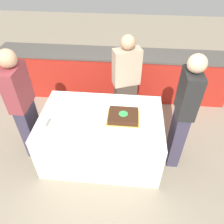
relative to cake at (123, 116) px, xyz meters
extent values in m
plane|color=gray|center=(-0.30, -0.01, -0.80)|extent=(14.00, 14.00, 0.00)
cube|color=#A82319|center=(-0.30, 1.60, -0.36)|extent=(4.40, 0.55, 0.88)
cube|color=#4C4742|center=(-0.30, 1.60, 0.10)|extent=(4.40, 0.58, 0.04)
cube|color=white|center=(-0.30, -0.01, -0.42)|extent=(1.67, 1.07, 0.77)
cube|color=gold|center=(0.00, 0.00, -0.03)|extent=(0.43, 0.35, 0.00)
cube|color=#381E11|center=(0.00, 0.00, 0.00)|extent=(0.39, 0.31, 0.07)
cylinder|color=green|center=(0.00, 0.00, 0.04)|extent=(0.12, 0.12, 0.00)
cylinder|color=white|center=(-0.71, -0.12, -0.02)|extent=(0.23, 0.23, 0.04)
cylinder|color=white|center=(-0.98, -0.32, -0.03)|extent=(0.06, 0.06, 0.00)
cylinder|color=white|center=(-0.98, -0.32, 0.01)|extent=(0.01, 0.01, 0.08)
cylinder|color=white|center=(-0.98, -0.32, 0.11)|extent=(0.05, 0.05, 0.12)
cylinder|color=white|center=(0.02, 0.31, -0.03)|extent=(0.18, 0.18, 0.00)
cube|color=white|center=(-0.43, -0.44, -0.03)|extent=(0.16, 0.09, 0.02)
cube|color=#4C4238|center=(0.00, 0.75, -0.39)|extent=(0.38, 0.28, 0.83)
cube|color=tan|center=(0.00, 0.75, 0.31)|extent=(0.45, 0.34, 0.57)
sphere|color=tan|center=(0.00, 0.75, 0.70)|extent=(0.21, 0.21, 0.21)
cube|color=#383347|center=(-1.35, -0.01, -0.36)|extent=(0.16, 0.34, 0.89)
cube|color=brown|center=(-1.35, -0.01, 0.37)|extent=(0.20, 0.40, 0.58)
sphere|color=tan|center=(-1.35, -0.01, 0.77)|extent=(0.22, 0.22, 0.22)
cube|color=#383347|center=(0.76, -0.01, -0.34)|extent=(0.16, 0.31, 0.94)
cube|color=black|center=(0.76, -0.01, 0.42)|extent=(0.20, 0.37, 0.58)
sphere|color=#D8AD89|center=(0.76, -0.01, 0.82)|extent=(0.21, 0.21, 0.21)
camera|label=1|loc=(0.05, -2.16, 1.94)|focal=35.00mm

